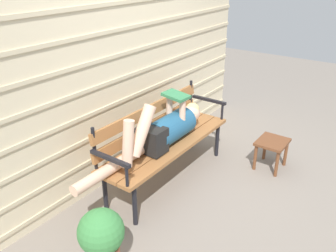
{
  "coord_description": "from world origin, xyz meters",
  "views": [
    {
      "loc": [
        -2.59,
        -1.8,
        2.14
      ],
      "look_at": [
        0.0,
        0.06,
        0.63
      ],
      "focal_mm": 37.64,
      "sensor_mm": 36.0,
      "label": 1
    }
  ],
  "objects_px": {
    "reclining_person": "(163,130)",
    "potted_plant": "(102,241)",
    "footstool": "(272,146)",
    "park_bench": "(163,137)"
  },
  "relations": [
    {
      "from": "park_bench",
      "to": "reclining_person",
      "type": "xyz_separation_m",
      "value": [
        -0.08,
        -0.07,
        0.13
      ]
    },
    {
      "from": "footstool",
      "to": "reclining_person",
      "type": "bearing_deg",
      "value": 140.07
    },
    {
      "from": "park_bench",
      "to": "footstool",
      "type": "xyz_separation_m",
      "value": [
        0.87,
        -0.87,
        -0.22
      ]
    },
    {
      "from": "reclining_person",
      "to": "footstool",
      "type": "relative_size",
      "value": 4.85
    },
    {
      "from": "potted_plant",
      "to": "footstool",
      "type": "bearing_deg",
      "value": -11.35
    },
    {
      "from": "reclining_person",
      "to": "potted_plant",
      "type": "xyz_separation_m",
      "value": [
        -1.22,
        -0.36,
        -0.28
      ]
    },
    {
      "from": "reclining_person",
      "to": "footstool",
      "type": "distance_m",
      "value": 1.29
    },
    {
      "from": "reclining_person",
      "to": "potted_plant",
      "type": "bearing_deg",
      "value": -163.65
    },
    {
      "from": "park_bench",
      "to": "footstool",
      "type": "bearing_deg",
      "value": -44.97
    },
    {
      "from": "park_bench",
      "to": "reclining_person",
      "type": "height_order",
      "value": "reclining_person"
    }
  ]
}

